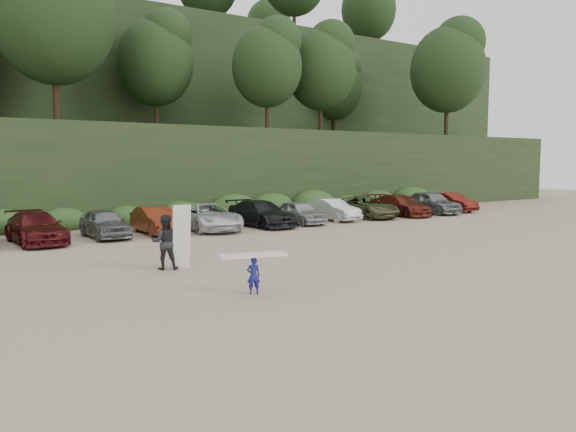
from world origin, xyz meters
TOP-DOWN VIEW (x-y plane):
  - ground at (0.00, 0.00)m, footprint 120.00×120.00m
  - hillside_backdrop at (-0.26, 35.93)m, footprint 90.00×41.50m
  - parked_cars at (1.59, 9.91)m, footprint 39.34×5.64m
  - child_surfer at (-4.94, -4.19)m, footprint 1.98×0.97m
  - adult_surfer at (-5.56, 0.64)m, footprint 1.40×1.03m

SIDE VIEW (x-z plane):
  - ground at x=0.00m, z-range 0.00..0.00m
  - parked_cars at x=1.59m, z-range -0.08..1.55m
  - child_surfer at x=-4.94m, z-range 0.21..1.35m
  - adult_surfer at x=-5.56m, z-range -0.15..2.08m
  - hillside_backdrop at x=-0.26m, z-range -2.78..25.22m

